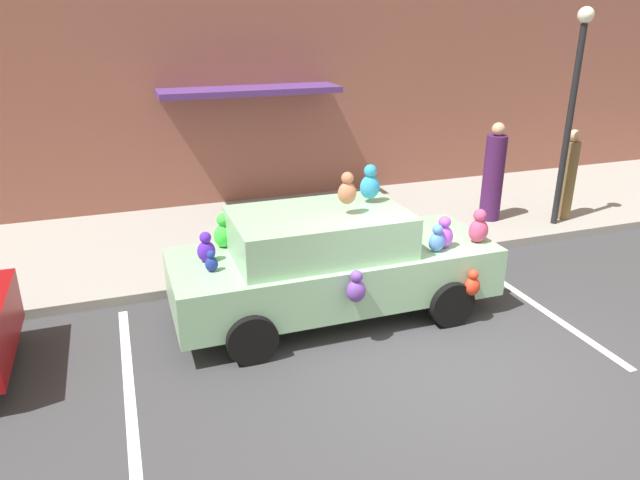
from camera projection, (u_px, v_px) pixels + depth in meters
ground_plane at (454, 367)px, 7.14m from camera, size 60.00×60.00×0.00m
sidewalk at (319, 227)px, 11.50m from camera, size 24.00×4.00×0.15m
storefront_building at (284, 54)px, 12.23m from camera, size 24.00×1.25×6.40m
parking_stripe_front at (536, 305)px, 8.63m from camera, size 0.12×3.60×0.01m
parking_stripe_rear at (128, 381)px, 6.85m from camera, size 0.12×3.60×0.01m
plush_covered_car at (331, 262)px, 8.09m from camera, size 4.47×1.96×2.11m
teddy_bear_on_sidewalk at (374, 234)px, 10.23m from camera, size 0.29×0.24×0.55m
street_lamp_post at (573, 97)px, 10.62m from camera, size 0.28×0.28×3.96m
pedestrian_near_shopfront at (493, 176)px, 11.41m from camera, size 0.40×0.40×1.92m
pedestrian_walking_past at (568, 177)px, 11.50m from camera, size 0.30×0.30×1.77m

